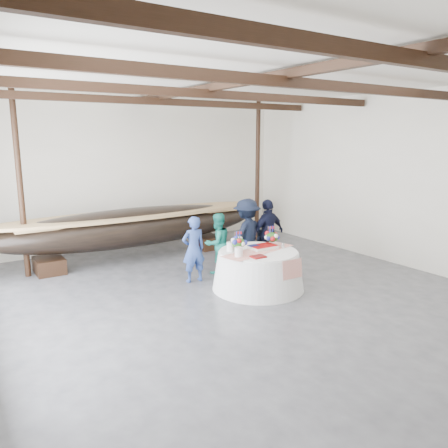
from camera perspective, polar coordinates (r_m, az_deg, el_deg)
floor at (r=9.11m, az=3.32°, el=-10.27°), size 10.00×12.00×0.01m
wall_back at (r=13.81m, az=-11.53°, el=6.55°), size 10.00×0.02×4.50m
wall_right at (r=12.18m, az=22.88°, el=5.26°), size 0.02×12.00×4.50m
ceiling at (r=8.55m, az=3.69°, el=19.03°), size 10.00×12.00×0.01m
pavilion_structure at (r=9.12m, az=0.68°, el=15.42°), size 9.80×11.76×4.50m
longboat_display at (r=12.24m, az=-11.56°, el=-0.36°), size 7.65×1.53×1.44m
banquet_table at (r=9.81m, az=4.47°, el=-5.99°), size 2.04×2.04×0.87m
tabletop_items at (r=9.77m, az=4.05°, el=-2.50°), size 1.96×1.02×0.40m
guest_woman_blue at (r=10.19m, az=-4.01°, el=-3.30°), size 0.59×0.41×1.56m
guest_woman_teal at (r=10.83m, az=-0.86°, el=-2.54°), size 0.80×0.65×1.51m
guest_man_left at (r=11.04m, az=2.98°, el=-1.42°), size 1.30×0.92×1.84m
guest_man_right at (r=11.35m, az=5.76°, el=-1.24°), size 1.09×0.56×1.78m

